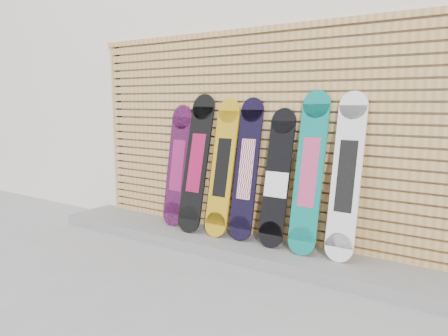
% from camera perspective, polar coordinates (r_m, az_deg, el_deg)
% --- Properties ---
extents(ground, '(80.00, 80.00, 0.00)m').
position_cam_1_polar(ground, '(4.05, -2.06, -13.73)').
color(ground, gray).
rests_on(ground, ground).
extents(building, '(12.00, 5.00, 3.60)m').
position_cam_1_polar(building, '(6.75, 19.69, 10.35)').
color(building, white).
rests_on(building, ground).
extents(concrete_step, '(4.60, 0.70, 0.12)m').
position_cam_1_polar(concrete_step, '(4.64, 1.45, -10.00)').
color(concrete_step, gray).
rests_on(concrete_step, ground).
extents(slat_wall, '(4.26, 0.08, 2.29)m').
position_cam_1_polar(slat_wall, '(4.65, 3.45, 4.50)').
color(slat_wall, tan).
rests_on(slat_wall, ground).
extents(snowboard_0, '(0.28, 0.27, 1.39)m').
position_cam_1_polar(snowboard_0, '(5.07, -6.07, 0.33)').
color(snowboard_0, black).
rests_on(snowboard_0, concrete_step).
extents(snowboard_1, '(0.29, 0.37, 1.51)m').
position_cam_1_polar(snowboard_1, '(4.83, -3.63, 0.67)').
color(snowboard_1, black).
rests_on(snowboard_1, concrete_step).
extents(snowboard_2, '(0.27, 0.34, 1.46)m').
position_cam_1_polar(snowboard_2, '(4.65, -0.20, 0.06)').
color(snowboard_2, '#C19114').
rests_on(snowboard_2, concrete_step).
extents(snowboard_3, '(0.26, 0.30, 1.47)m').
position_cam_1_polar(snowboard_3, '(4.51, 2.95, -0.15)').
color(snowboard_3, black).
rests_on(snowboard_3, concrete_step).
extents(snowboard_4, '(0.26, 0.32, 1.37)m').
position_cam_1_polar(snowboard_4, '(4.34, 6.96, -1.39)').
color(snowboard_4, black).
rests_on(snowboard_4, concrete_step).
extents(snowboard_5, '(0.27, 0.34, 1.54)m').
position_cam_1_polar(snowboard_5, '(4.17, 11.07, -0.56)').
color(snowboard_5, '#0C786D').
rests_on(snowboard_5, concrete_step).
extents(snowboard_6, '(0.26, 0.31, 1.53)m').
position_cam_1_polar(snowboard_6, '(4.07, 15.69, -1.05)').
color(snowboard_6, white).
rests_on(snowboard_6, concrete_step).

